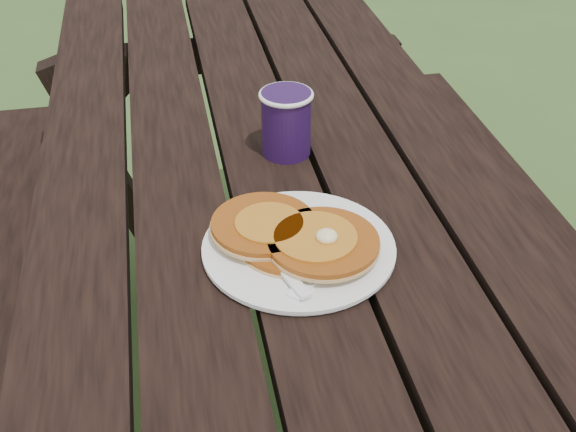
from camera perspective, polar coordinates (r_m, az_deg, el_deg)
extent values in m
cube|color=black|center=(1.21, -1.57, 3.36)|extent=(0.75, 1.80, 0.04)
cube|color=black|center=(1.56, 19.20, -4.07)|extent=(0.25, 1.80, 0.04)
cylinder|color=white|center=(1.01, 0.85, -2.58)|extent=(0.31, 0.31, 0.01)
cylinder|color=#994911|center=(1.00, 0.30, -1.95)|extent=(0.15, 0.15, 0.01)
cylinder|color=#994911|center=(1.01, -1.96, -0.67)|extent=(0.15, 0.15, 0.01)
cylinder|color=#994911|center=(0.98, 2.80, -2.10)|extent=(0.15, 0.15, 0.01)
cylinder|color=#A36017|center=(0.98, 2.18, -1.58)|extent=(0.11, 0.11, 0.00)
ellipsoid|color=#F4E59E|center=(0.97, 3.08, -1.61)|extent=(0.03, 0.03, 0.02)
cube|color=white|center=(0.97, 3.27, -3.54)|extent=(0.14, 0.14, 0.00)
cylinder|color=#220D39|center=(1.20, -0.14, 7.35)|extent=(0.08, 0.08, 0.11)
torus|color=white|center=(1.18, -0.14, 9.57)|extent=(0.09, 0.09, 0.01)
cylinder|color=black|center=(1.18, -0.14, 9.48)|extent=(0.07, 0.07, 0.01)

